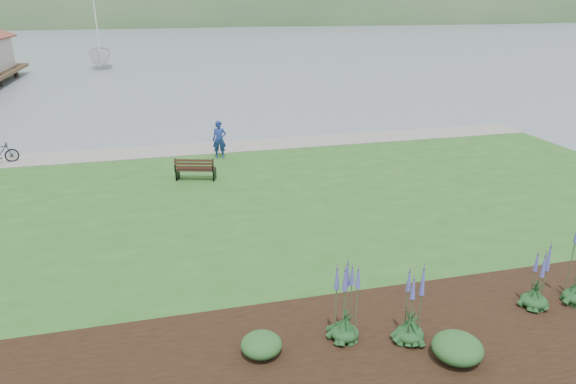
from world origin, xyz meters
name	(u,v)px	position (x,y,z in m)	size (l,w,h in m)	color
ground	(240,205)	(0.00, 0.00, 0.00)	(600.00, 600.00, 0.00)	slate
lawn	(249,220)	(0.00, -2.00, 0.20)	(34.00, 20.00, 0.40)	#24581F
shoreline_path	(218,147)	(0.00, 6.90, 0.42)	(34.00, 2.20, 0.03)	gray
garden_bed	(445,335)	(3.00, -9.80, 0.42)	(24.00, 4.40, 0.04)	black
far_hillside	(219,23)	(20.00, 170.00, 0.00)	(580.00, 80.00, 38.00)	#355932
park_bench	(195,169)	(-1.47, 2.16, 0.89)	(1.70, 1.07, 0.99)	black
person	(219,137)	(-0.10, 5.09, 1.43)	(0.75, 0.51, 2.06)	navy
sailboat	(102,68)	(-8.72, 46.01, 0.00)	(10.63, 10.82, 28.02)	silver
echium_0	(412,312)	(2.13, -9.78, 1.15)	(0.62, 0.62, 1.92)	#163D1D
echium_1	(537,283)	(5.63, -9.32, 1.08)	(0.62, 0.62, 1.74)	#163D1D
echium_4	(346,300)	(0.80, -9.39, 1.41)	(0.62, 0.62, 2.26)	#163D1D
shrub_0	(261,345)	(-1.05, -9.43, 0.66)	(0.86, 0.86, 0.43)	#1E4C21
shrub_1	(457,348)	(2.79, -10.57, 0.70)	(1.04, 1.04, 0.52)	#1E4C21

